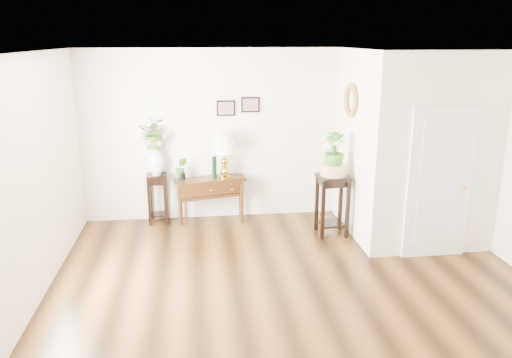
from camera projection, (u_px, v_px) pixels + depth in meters
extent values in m
cube|color=#5B3514|center=(296.00, 290.00, 6.04)|extent=(6.00, 5.50, 0.02)
cube|color=white|center=(302.00, 52.00, 5.27)|extent=(6.00, 5.50, 0.02)
cube|color=white|center=(265.00, 134.00, 8.28)|extent=(6.00, 0.02, 2.80)
cube|color=white|center=(391.00, 302.00, 3.03)|extent=(6.00, 0.02, 2.80)
cube|color=white|center=(23.00, 189.00, 5.30)|extent=(0.02, 5.50, 2.80)
cube|color=white|center=(410.00, 143.00, 7.60)|extent=(1.80, 1.95, 2.80)
cube|color=white|center=(439.00, 184.00, 6.74)|extent=(0.90, 0.05, 2.10)
cube|color=black|center=(226.00, 108.00, 8.06)|extent=(0.30, 0.02, 0.25)
cube|color=black|center=(250.00, 105.00, 8.10)|extent=(0.30, 0.02, 0.25)
torus|color=gold|center=(350.00, 100.00, 7.43)|extent=(0.07, 0.51, 0.51)
cube|color=black|center=(211.00, 200.00, 8.21)|extent=(1.18, 0.63, 0.75)
cube|color=gold|center=(224.00, 157.00, 8.04)|extent=(0.44, 0.44, 0.73)
cylinder|color=black|center=(214.00, 168.00, 8.07)|extent=(0.08, 0.08, 0.36)
imported|color=#377D20|center=(181.00, 169.00, 8.01)|extent=(0.20, 0.16, 0.34)
cube|color=black|center=(158.00, 199.00, 8.17)|extent=(0.34, 0.34, 0.82)
imported|color=#377D20|center=(154.00, 135.00, 7.88)|extent=(0.51, 0.46, 0.50)
cube|color=black|center=(332.00, 205.00, 7.68)|extent=(0.49, 0.49, 0.94)
cylinder|color=beige|center=(333.00, 170.00, 7.53)|extent=(0.51, 0.51, 0.17)
imported|color=#377D20|center=(334.00, 150.00, 7.44)|extent=(0.36, 0.36, 0.54)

